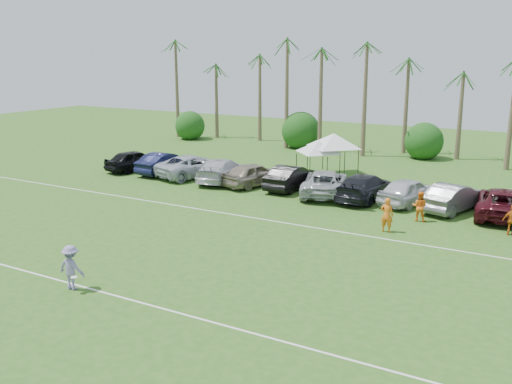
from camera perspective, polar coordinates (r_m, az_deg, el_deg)
The scene contains 30 objects.
ground at distance 24.04m, azimuth -22.23°, elevation -9.92°, with size 120.00×120.00×0.00m, color #305B1B.
field_lines at distance 29.21m, azimuth -9.90°, elevation -4.85°, with size 80.00×12.10×0.01m.
palm_tree_0 at distance 64.90m, azimuth -8.45°, elevation 12.11°, with size 2.40×2.40×8.90m.
palm_tree_1 at distance 61.94m, azimuth -4.73°, elevation 12.94°, with size 2.40×2.40×9.90m.
palm_tree_2 at distance 59.27m, azimuth -0.62°, elevation 13.78°, with size 2.40×2.40×10.90m.
palm_tree_3 at distance 57.36m, azimuth 2.95°, elevation 14.61°, with size 2.40×2.40×11.90m.
palm_tree_4 at distance 55.70m, azimuth 6.67°, elevation 11.91°, with size 2.40×2.40×8.90m.
palm_tree_5 at distance 54.24m, azimuth 10.68°, elevation 12.64°, with size 2.40×2.40×9.90m.
palm_tree_6 at distance 53.05m, azimuth 14.92°, elevation 13.33°, with size 2.40×2.40×10.90m.
palm_tree_7 at distance 52.16m, azimuth 19.34°, elevation 13.96°, with size 2.40×2.40×11.90m.
bush_tree_0 at distance 64.33m, azimuth -5.59°, elevation 7.10°, with size 4.00×4.00×4.00m.
bush_tree_1 at distance 57.88m, azimuth 5.07°, elevation 6.37°, with size 4.00×4.00×4.00m.
bush_tree_2 at distance 54.06m, azimuth 16.76°, elevation 5.31°, with size 4.00×4.00×4.00m.
sideline_player_a at distance 30.75m, azimuth 12.95°, elevation -2.24°, with size 0.68×0.45×1.87m, color orange.
sideline_player_b at distance 33.20m, azimuth 16.04°, elevation -1.39°, with size 0.83×0.65×1.71m, color orange.
sideline_player_c at distance 32.33m, azimuth 24.24°, elevation -2.60°, with size 0.93×0.39×1.59m, color #CD6116.
canopy_tent_left at distance 43.58m, azimuth 6.31°, elevation 5.11°, with size 3.91×3.91×3.17m.
canopy_tent_right at distance 44.17m, azimuth 7.81°, elevation 5.83°, with size 4.62×4.62×3.74m.
frisbee_player at distance 24.03m, azimuth -17.99°, elevation -7.19°, with size 1.24×0.78×1.83m.
parked_car_0 at distance 46.64m, azimuth -12.02°, elevation 3.12°, with size 1.98×4.91×1.67m, color black.
parked_car_1 at distance 45.14m, azimuth -9.15°, elevation 2.90°, with size 1.77×5.08×1.67m, color black.
parked_car_2 at distance 43.58m, azimuth -6.27°, elevation 2.60°, with size 2.78×6.02×1.67m, color silver.
parked_car_3 at distance 41.89m, azimuth -3.40°, elevation 2.21°, with size 2.34×5.76×1.67m, color silver.
parked_car_4 at distance 40.39m, azimuth -0.25°, elevation 1.79°, with size 1.98×4.91×1.67m, color gray.
parked_car_5 at distance 39.51m, azimuth 3.49°, elevation 1.50°, with size 1.77×5.08×1.67m, color black.
parked_car_6 at distance 38.05m, azimuth 6.90°, elevation 0.94°, with size 2.78×6.02×1.67m, color #A4A7AB.
parked_car_7 at distance 37.25m, azimuth 10.86°, elevation 0.51°, with size 2.34×5.76×1.67m, color black.
parked_car_8 at distance 36.73m, azimuth 15.00°, elevation 0.09°, with size 1.98×4.91×1.67m, color silver.
parked_car_9 at distance 35.95m, azimuth 19.10°, elevation -0.50°, with size 1.77×5.08×1.67m, color slate.
parked_car_10 at distance 35.71m, azimuth 23.42°, elevation -0.98°, with size 2.78×6.02×1.67m, color #460E17.
Camera 1 is at (17.81, -13.22, 9.26)m, focal length 40.00 mm.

